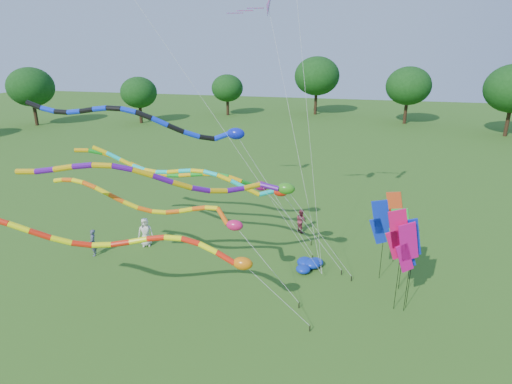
% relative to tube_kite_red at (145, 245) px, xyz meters
% --- Properties ---
extents(ground, '(160.00, 160.00, 0.00)m').
position_rel_tube_kite_red_xyz_m(ground, '(4.72, 1.60, -3.96)').
color(ground, '#255D18').
rests_on(ground, ground).
extents(tree_ring, '(120.36, 118.39, 9.52)m').
position_rel_tube_kite_red_xyz_m(tree_ring, '(4.59, 2.21, 1.37)').
color(tree_ring, '#382314').
rests_on(tree_ring, ground).
extents(tube_kite_red, '(13.62, 2.79, 6.05)m').
position_rel_tube_kite_red_xyz_m(tube_kite_red, '(0.00, 0.00, 0.00)').
color(tube_kite_red, black).
rests_on(tube_kite_red, ground).
extents(tube_kite_orange, '(12.57, 1.03, 6.24)m').
position_rel_tube_kite_red_xyz_m(tube_kite_orange, '(-0.30, 2.98, 0.56)').
color(tube_kite_orange, black).
rests_on(tube_kite_orange, ground).
extents(tube_kite_purple, '(14.26, 5.74, 7.87)m').
position_rel_tube_kite_red_xyz_m(tube_kite_purple, '(1.24, 2.52, 2.14)').
color(tube_kite_purple, black).
rests_on(tube_kite_purple, ground).
extents(tube_kite_blue, '(15.44, 2.50, 9.59)m').
position_rel_tube_kite_red_xyz_m(tube_kite_blue, '(-1.87, 6.01, 4.06)').
color(tube_kite_blue, black).
rests_on(tube_kite_blue, ground).
extents(tube_kite_cyan, '(13.69, 1.13, 7.13)m').
position_rel_tube_kite_red_xyz_m(tube_kite_cyan, '(0.88, 5.71, 1.31)').
color(tube_kite_cyan, black).
rests_on(tube_kite_cyan, ground).
extents(tube_kite_green, '(13.90, 2.47, 6.64)m').
position_rel_tube_kite_red_xyz_m(tube_kite_green, '(-0.94, 8.32, 0.60)').
color(tube_kite_green, black).
rests_on(tube_kite_green, ground).
extents(delta_kite_high_c, '(6.11, 4.39, 14.77)m').
position_rel_tube_kite_red_xyz_m(delta_kite_high_c, '(3.37, 9.31, 9.94)').
color(delta_kite_high_c, black).
rests_on(delta_kite_high_c, ground).
extents(banner_pole_blue_a, '(1.16, 0.09, 4.54)m').
position_rel_tube_kite_red_xyz_m(banner_pole_blue_a, '(9.99, 6.36, -0.68)').
color(banner_pole_blue_a, black).
rests_on(banner_pole_blue_a, ground).
extents(banner_pole_blue_b, '(1.16, 0.29, 4.67)m').
position_rel_tube_kite_red_xyz_m(banner_pole_blue_b, '(11.13, 3.80, -0.55)').
color(banner_pole_blue_b, black).
rests_on(banner_pole_blue_b, ground).
extents(banner_pole_green, '(1.14, 0.38, 4.48)m').
position_rel_tube_kite_red_xyz_m(banner_pole_green, '(10.93, 5.55, -0.74)').
color(banner_pole_green, black).
rests_on(banner_pole_green, ground).
extents(banner_pole_magenta_b, '(1.11, 0.50, 4.63)m').
position_rel_tube_kite_red_xyz_m(banner_pole_magenta_b, '(11.02, 3.46, -0.59)').
color(banner_pole_magenta_b, black).
rests_on(banner_pole_magenta_b, ground).
extents(banner_pole_orange, '(1.16, 0.11, 4.39)m').
position_rel_tube_kite_red_xyz_m(banner_pole_orange, '(10.96, 5.72, -0.83)').
color(banner_pole_orange, black).
rests_on(banner_pole_orange, ground).
extents(banner_pole_red, '(1.13, 0.43, 4.33)m').
position_rel_tube_kite_red_xyz_m(banner_pole_red, '(10.86, 8.44, -0.88)').
color(banner_pole_red, black).
rests_on(banner_pole_red, ground).
extents(banner_pole_magenta_a, '(1.15, 0.36, 5.18)m').
position_rel_tube_kite_red_xyz_m(banner_pole_magenta_a, '(10.56, 3.55, -0.04)').
color(banner_pole_magenta_a, black).
rests_on(banner_pole_magenta_a, ground).
extents(blue_nylon_heap, '(1.27, 1.44, 0.46)m').
position_rel_tube_kite_red_xyz_m(blue_nylon_heap, '(6.85, 6.76, -3.74)').
color(blue_nylon_heap, '#0D2CAD').
rests_on(blue_nylon_heap, ground).
extents(person_a, '(1.06, 0.91, 1.85)m').
position_rel_tube_kite_red_xyz_m(person_a, '(-3.82, 7.18, -3.03)').
color(person_a, silver).
rests_on(person_a, ground).
extents(person_b, '(0.64, 0.71, 1.64)m').
position_rel_tube_kite_red_xyz_m(person_b, '(-6.28, 5.32, -3.14)').
color(person_b, '#474C63').
rests_on(person_b, ground).
extents(person_c, '(0.96, 0.97, 1.58)m').
position_rel_tube_kite_red_xyz_m(person_c, '(5.34, 11.40, -3.17)').
color(person_c, '#893141').
rests_on(person_c, ground).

